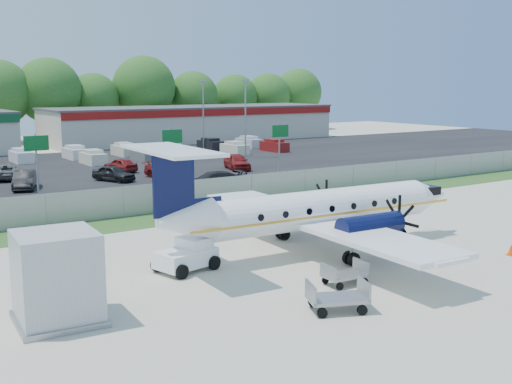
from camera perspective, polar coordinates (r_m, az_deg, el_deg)
ground at (r=33.41m, az=5.77°, el=-5.32°), size 170.00×170.00×0.00m
grass_verge at (r=43.08m, az=-4.45°, el=-1.90°), size 170.00×4.00×0.02m
access_road at (r=49.19m, az=-8.47°, el=-0.53°), size 170.00×8.00×0.02m
parking_lot at (r=68.56m, az=-16.05°, el=2.04°), size 170.00×32.00×0.02m
perimeter_fence at (r=44.62m, az=-5.73°, el=-0.22°), size 120.00×0.06×1.99m
building_east at (r=98.72m, az=-5.62°, el=6.09°), size 44.40×12.40×5.24m
sign_left at (r=49.62m, az=-18.92°, el=3.34°), size 1.80×0.26×5.00m
sign_mid at (r=53.50m, az=-7.46°, el=4.19°), size 1.80×0.26×5.00m
sign_right at (r=59.19m, az=2.14°, el=4.78°), size 1.80×0.26×5.00m
light_pole_ne at (r=74.90m, az=-0.95°, el=7.03°), size 0.90×0.35×9.09m
light_pole_se at (r=83.47m, az=-4.71°, el=7.27°), size 0.90×0.35×9.09m
aircraft at (r=33.04m, az=5.40°, el=-1.53°), size 18.57×18.32×5.75m
pushback_tug at (r=30.10m, az=-6.10°, el=-5.59°), size 3.07×2.53×1.49m
baggage_cart_near at (r=28.13m, az=7.91°, el=-7.26°), size 1.95×1.26×0.98m
baggage_cart_far at (r=24.91m, az=7.25°, el=-9.28°), size 2.57×2.10×1.17m
service_container at (r=24.43m, az=-17.26°, el=-7.52°), size 3.24×3.24×3.35m
cone_nose at (r=35.01m, az=21.74°, el=-4.82°), size 0.41×0.41×0.58m
cone_starboard_wing at (r=39.06m, az=6.16°, el=-2.73°), size 0.40×0.40×0.57m
road_car_mid at (r=52.01m, az=-3.89°, el=0.08°), size 5.71×3.11×1.57m
road_car_east at (r=67.66m, az=17.46°, el=1.87°), size 4.69×2.85×1.49m
parked_car_b at (r=56.15m, az=-19.85°, el=0.24°), size 3.03×4.94×1.54m
parked_car_c at (r=58.44m, az=-12.51°, el=0.93°), size 3.24×4.49×1.42m
parked_car_d at (r=59.68m, az=-7.73°, el=1.25°), size 3.84×5.49×1.48m
parked_car_e at (r=64.96m, az=-1.70°, el=2.01°), size 3.22×5.13×1.63m
parked_car_f at (r=62.53m, az=-21.39°, el=1.05°), size 3.01×5.49×1.46m
parked_car_g at (r=64.59m, az=-11.94°, el=1.76°), size 2.48×4.34×1.39m
far_parking_rows at (r=73.31m, az=-17.26°, el=2.44°), size 56.00×10.00×1.60m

